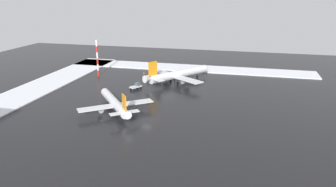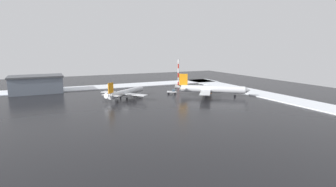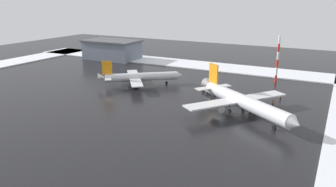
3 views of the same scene
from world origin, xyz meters
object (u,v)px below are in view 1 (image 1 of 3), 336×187
object	(u,v)px
ground_crew_mid_apron	(157,75)
ground_crew_near_tug	(175,79)
ground_crew_by_nose_gear	(144,74)
antenna_mast	(97,58)
airplane_parked_starboard	(115,103)
pushback_tug	(136,86)
airplane_foreground_jet	(178,74)

from	to	relation	value
ground_crew_mid_apron	ground_crew_near_tug	size ratio (longest dim) A/B	1.00
ground_crew_near_tug	ground_crew_by_nose_gear	bearing A→B (deg)	-88.97
antenna_mast	ground_crew_by_nose_gear	bearing A→B (deg)	104.38
ground_crew_mid_apron	antenna_mast	xyz separation A→B (m)	(4.17, -25.48, 6.93)
airplane_parked_starboard	pushback_tug	xyz separation A→B (m)	(-23.87, -1.49, -1.47)
airplane_foreground_jet	ground_crew_by_nose_gear	xyz separation A→B (m)	(-6.30, -16.64, -2.45)
ground_crew_mid_apron	airplane_foreground_jet	bearing A→B (deg)	-82.02
ground_crew_mid_apron	airplane_parked_starboard	bearing A→B (deg)	-145.78
airplane_foreground_jet	pushback_tug	world-z (taller)	airplane_foreground_jet
ground_crew_by_nose_gear	ground_crew_near_tug	world-z (taller)	same
antenna_mast	pushback_tug	bearing A→B (deg)	56.78
airplane_foreground_jet	pushback_tug	size ratio (longest dim) A/B	5.90
pushback_tug	ground_crew_mid_apron	size ratio (longest dim) A/B	2.98
airplane_foreground_jet	antenna_mast	xyz separation A→B (m)	(-1.35, -35.91, 4.48)
ground_crew_by_nose_gear	pushback_tug	bearing A→B (deg)	52.85
airplane_parked_starboard	ground_crew_near_tug	world-z (taller)	airplane_parked_starboard
airplane_parked_starboard	ground_crew_near_tug	distance (m)	40.19
airplane_foreground_jet	ground_crew_by_nose_gear	distance (m)	17.96
ground_crew_by_nose_gear	ground_crew_mid_apron	bearing A→B (deg)	125.83
airplane_foreground_jet	ground_crew_by_nose_gear	world-z (taller)	airplane_foreground_jet
pushback_tug	antenna_mast	size ratio (longest dim) A/B	0.32
airplane_parked_starboard	ground_crew_near_tug	bearing A→B (deg)	-52.81
airplane_parked_starboard	ground_crew_near_tug	xyz separation A→B (m)	(-38.91, 9.91, -1.78)
airplane_foreground_jet	antenna_mast	world-z (taller)	antenna_mast
ground_crew_near_tug	airplane_foreground_jet	bearing A→B (deg)	68.57
ground_crew_by_nose_gear	antenna_mast	xyz separation A→B (m)	(4.94, -19.27, 6.93)
ground_crew_by_nose_gear	ground_crew_near_tug	xyz separation A→B (m)	(4.80, 14.87, 0.00)
ground_crew_mid_apron	antenna_mast	size ratio (longest dim) A/B	0.11
pushback_tug	antenna_mast	distance (m)	27.98
airplane_parked_starboard	ground_crew_by_nose_gear	bearing A→B (deg)	-32.04
ground_crew_mid_apron	pushback_tug	bearing A→B (deg)	-152.30
pushback_tug	antenna_mast	xyz separation A→B (m)	(-14.89, -22.74, 6.62)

